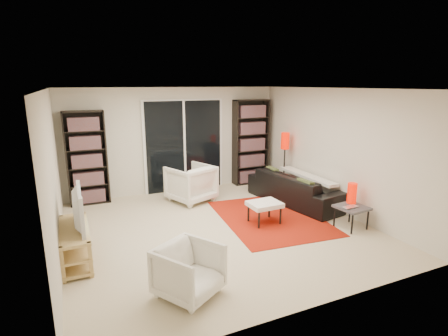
% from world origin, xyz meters
% --- Properties ---
extents(floor, '(5.00, 5.00, 0.00)m').
position_xyz_m(floor, '(0.00, 0.00, 0.00)').
color(floor, beige).
rests_on(floor, ground).
extents(wall_back, '(5.00, 0.02, 2.40)m').
position_xyz_m(wall_back, '(0.00, 2.50, 1.20)').
color(wall_back, beige).
rests_on(wall_back, ground).
extents(wall_front, '(5.00, 0.02, 2.40)m').
position_xyz_m(wall_front, '(0.00, -2.50, 1.20)').
color(wall_front, beige).
rests_on(wall_front, ground).
extents(wall_left, '(0.02, 5.00, 2.40)m').
position_xyz_m(wall_left, '(-2.50, 0.00, 1.20)').
color(wall_left, beige).
rests_on(wall_left, ground).
extents(wall_right, '(0.02, 5.00, 2.40)m').
position_xyz_m(wall_right, '(2.50, 0.00, 1.20)').
color(wall_right, beige).
rests_on(wall_right, ground).
extents(ceiling, '(5.00, 5.00, 0.02)m').
position_xyz_m(ceiling, '(0.00, 0.00, 2.40)').
color(ceiling, white).
rests_on(ceiling, wall_back).
extents(sliding_door, '(1.92, 0.08, 2.16)m').
position_xyz_m(sliding_door, '(0.20, 2.46, 1.05)').
color(sliding_door, white).
rests_on(sliding_door, ground).
extents(bookshelf_left, '(0.80, 0.30, 1.95)m').
position_xyz_m(bookshelf_left, '(-1.95, 2.33, 0.98)').
color(bookshelf_left, black).
rests_on(bookshelf_left, ground).
extents(bookshelf_right, '(0.90, 0.30, 2.10)m').
position_xyz_m(bookshelf_right, '(1.90, 2.33, 1.05)').
color(bookshelf_right, black).
rests_on(bookshelf_right, ground).
extents(tv_stand, '(0.39, 1.23, 0.50)m').
position_xyz_m(tv_stand, '(-2.31, -0.22, 0.26)').
color(tv_stand, '#D8B569').
rests_on(tv_stand, floor).
extents(tv, '(0.13, 0.98, 0.56)m').
position_xyz_m(tv, '(-2.29, -0.22, 0.78)').
color(tv, black).
rests_on(tv, tv_stand).
extents(rug, '(2.00, 2.56, 0.01)m').
position_xyz_m(rug, '(1.10, 0.05, 0.01)').
color(rug, '#A31B0A').
rests_on(rug, floor).
extents(sofa, '(1.23, 2.32, 0.64)m').
position_xyz_m(sofa, '(2.05, 0.58, 0.32)').
color(sofa, black).
rests_on(sofa, floor).
extents(armchair_back, '(1.10, 1.11, 0.79)m').
position_xyz_m(armchair_back, '(0.05, 1.60, 0.39)').
color(armchair_back, white).
rests_on(armchair_back, floor).
extents(armchair_front, '(0.93, 0.94, 0.63)m').
position_xyz_m(armchair_front, '(-1.10, -1.68, 0.31)').
color(armchair_front, white).
rests_on(armchair_front, floor).
extents(ottoman, '(0.58, 0.48, 0.40)m').
position_xyz_m(ottoman, '(0.86, -0.13, 0.35)').
color(ottoman, white).
rests_on(ottoman, floor).
extents(side_table, '(0.53, 0.53, 0.40)m').
position_xyz_m(side_table, '(2.13, -0.94, 0.36)').
color(side_table, '#45454A').
rests_on(side_table, floor).
extents(laptop, '(0.32, 0.22, 0.02)m').
position_xyz_m(laptop, '(2.06, -1.03, 0.41)').
color(laptop, silver).
rests_on(laptop, side_table).
extents(table_lamp, '(0.16, 0.16, 0.37)m').
position_xyz_m(table_lamp, '(2.25, -0.80, 0.58)').
color(table_lamp, red).
rests_on(table_lamp, side_table).
extents(floor_lamp, '(0.21, 0.21, 1.39)m').
position_xyz_m(floor_lamp, '(2.27, 1.37, 1.06)').
color(floor_lamp, black).
rests_on(floor_lamp, floor).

